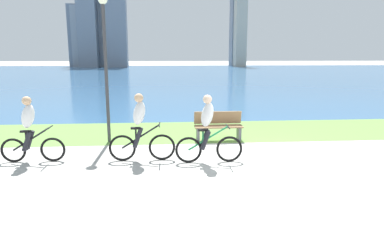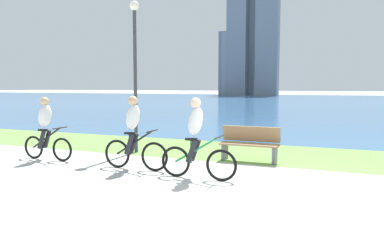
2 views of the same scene
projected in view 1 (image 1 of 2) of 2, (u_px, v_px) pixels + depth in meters
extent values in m
plane|color=#B2AFA8|center=(262.00, 159.00, 8.62)|extent=(300.00, 300.00, 0.00)
cube|color=#6B9947|center=(235.00, 131.00, 11.91)|extent=(120.00, 3.35, 0.01)
cube|color=#386693|center=(182.00, 73.00, 50.25)|extent=(300.00, 75.01, 0.00)
torus|color=black|center=(229.00, 149.00, 8.37)|extent=(0.66, 0.06, 0.66)
torus|color=black|center=(189.00, 150.00, 8.29)|extent=(0.66, 0.06, 0.66)
cylinder|color=#268C4C|center=(208.00, 138.00, 8.27)|extent=(0.99, 0.04, 0.62)
cylinder|color=#268C4C|center=(203.00, 140.00, 8.27)|extent=(0.04, 0.04, 0.48)
cube|color=black|center=(203.00, 130.00, 8.22)|extent=(0.24, 0.10, 0.05)
cylinder|color=black|center=(228.00, 126.00, 8.25)|extent=(0.03, 0.52, 0.03)
ellipsoid|color=white|center=(207.00, 115.00, 8.16)|extent=(0.40, 0.36, 0.65)
sphere|color=beige|center=(207.00, 99.00, 8.08)|extent=(0.22, 0.22, 0.22)
cylinder|color=#26262D|center=(205.00, 138.00, 8.37)|extent=(0.27, 0.11, 0.49)
cylinder|color=#26262D|center=(205.00, 140.00, 8.17)|extent=(0.27, 0.11, 0.49)
torus|color=black|center=(162.00, 147.00, 8.51)|extent=(0.67, 0.06, 0.67)
torus|color=black|center=(122.00, 148.00, 8.43)|extent=(0.67, 0.06, 0.67)
cylinder|color=black|center=(141.00, 136.00, 8.41)|extent=(0.97, 0.04, 0.62)
cylinder|color=black|center=(136.00, 138.00, 8.41)|extent=(0.04, 0.04, 0.49)
cube|color=black|center=(136.00, 128.00, 8.36)|extent=(0.24, 0.10, 0.05)
cylinder|color=black|center=(160.00, 125.00, 8.40)|extent=(0.03, 0.52, 0.03)
ellipsoid|color=white|center=(139.00, 113.00, 8.30)|extent=(0.40, 0.36, 0.65)
sphere|color=#D8AD84|center=(139.00, 98.00, 8.23)|extent=(0.22, 0.22, 0.22)
cylinder|color=#26262D|center=(138.00, 136.00, 8.51)|extent=(0.27, 0.11, 0.49)
cylinder|color=#26262D|center=(138.00, 138.00, 8.32)|extent=(0.27, 0.11, 0.49)
torus|color=black|center=(53.00, 150.00, 8.40)|extent=(0.62, 0.06, 0.62)
torus|color=black|center=(13.00, 150.00, 8.33)|extent=(0.62, 0.06, 0.62)
cylinder|color=black|center=(31.00, 139.00, 8.31)|extent=(0.93, 0.04, 0.60)
cylinder|color=black|center=(26.00, 141.00, 8.31)|extent=(0.04, 0.04, 0.46)
cube|color=black|center=(25.00, 131.00, 8.27)|extent=(0.24, 0.10, 0.05)
cylinder|color=black|center=(49.00, 128.00, 8.29)|extent=(0.03, 0.52, 0.03)
ellipsoid|color=white|center=(28.00, 116.00, 8.20)|extent=(0.40, 0.36, 0.65)
sphere|color=#D8AD84|center=(27.00, 101.00, 8.13)|extent=(0.22, 0.22, 0.22)
cylinder|color=#26262D|center=(30.00, 140.00, 8.41)|extent=(0.27, 0.11, 0.49)
cylinder|color=#26262D|center=(27.00, 142.00, 8.22)|extent=(0.27, 0.11, 0.49)
cube|color=olive|center=(219.00, 126.00, 10.45)|extent=(1.50, 0.45, 0.04)
cube|color=olive|center=(218.00, 117.00, 10.59)|extent=(1.50, 0.11, 0.40)
cube|color=#595960|center=(239.00, 133.00, 10.54)|extent=(0.08, 0.37, 0.45)
cube|color=#595960|center=(198.00, 134.00, 10.44)|extent=(0.08, 0.37, 0.45)
cylinder|color=#38383D|center=(106.00, 75.00, 9.98)|extent=(0.10, 0.10, 4.11)
cube|color=slate|center=(74.00, 36.00, 76.68)|extent=(2.12, 2.37, 13.96)
cube|color=#8C939E|center=(80.00, 37.00, 76.43)|extent=(2.91, 4.05, 13.44)
cube|color=slate|center=(87.00, 16.00, 71.55)|extent=(3.98, 3.03, 21.66)
cube|color=slate|center=(93.00, 18.00, 75.42)|extent=(2.97, 3.82, 21.59)
cube|color=#8C939E|center=(97.00, 9.00, 74.76)|extent=(3.45, 4.09, 25.72)
cube|color=slate|center=(116.00, 16.00, 71.95)|extent=(4.43, 2.80, 21.95)
cube|color=slate|center=(236.00, 18.00, 81.38)|extent=(2.55, 4.09, 23.25)
cube|color=#ADA899|center=(241.00, 19.00, 77.65)|extent=(2.49, 3.74, 21.92)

